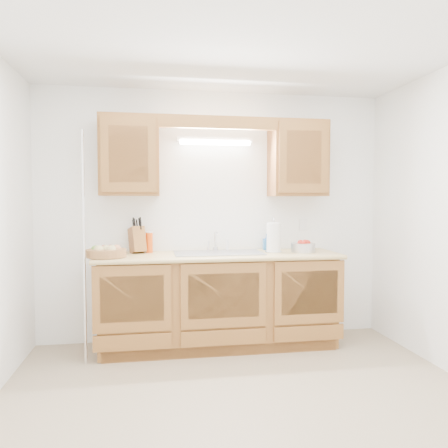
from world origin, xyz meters
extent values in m
plane|color=tan|center=(0.00, 0.00, 0.00)|extent=(3.50, 3.50, 0.00)
plane|color=white|center=(0.00, 0.00, 2.50)|extent=(3.50, 3.50, 0.00)
cube|color=white|center=(0.00, 1.50, 1.25)|extent=(3.50, 0.02, 2.50)
cube|color=white|center=(0.00, -1.50, 1.25)|extent=(3.50, 0.02, 2.50)
cube|color=brown|center=(0.00, 1.20, 0.44)|extent=(2.20, 0.60, 0.86)
cube|color=tan|center=(0.00, 1.19, 0.88)|extent=(2.30, 0.63, 0.04)
cube|color=brown|center=(-0.83, 1.33, 1.83)|extent=(0.55, 0.33, 0.75)
cube|color=brown|center=(0.83, 1.33, 1.83)|extent=(0.55, 0.33, 0.75)
cube|color=brown|center=(0.00, 1.19, 2.14)|extent=(2.20, 0.05, 0.12)
cylinder|color=white|center=(0.00, 1.40, 1.98)|extent=(0.70, 0.05, 0.05)
cube|color=white|center=(0.00, 1.43, 2.01)|extent=(0.76, 0.06, 0.05)
cube|color=#9E9EA3|center=(0.00, 1.21, 0.90)|extent=(0.84, 0.46, 0.01)
cube|color=#9E9EA3|center=(-0.21, 1.21, 0.82)|extent=(0.39, 0.40, 0.16)
cube|color=#9E9EA3|center=(0.21, 1.21, 0.82)|extent=(0.39, 0.40, 0.16)
cylinder|color=silver|center=(0.00, 1.41, 0.92)|extent=(0.06, 0.06, 0.04)
cylinder|color=silver|center=(0.00, 1.41, 1.00)|extent=(0.02, 0.02, 0.16)
cylinder|color=silver|center=(0.00, 1.35, 1.09)|extent=(0.02, 0.12, 0.02)
cylinder|color=white|center=(0.12, 1.41, 0.96)|extent=(0.03, 0.03, 0.12)
cylinder|color=silver|center=(-1.20, 0.94, 1.00)|extent=(0.03, 0.03, 2.00)
cube|color=white|center=(0.95, 1.49, 1.15)|extent=(0.08, 0.01, 0.12)
cylinder|color=#A16E41|center=(-1.03, 1.08, 0.94)|extent=(0.46, 0.46, 0.07)
sphere|color=#D8C67F|center=(-1.09, 1.04, 0.97)|extent=(0.09, 0.09, 0.09)
sphere|color=#D8C67F|center=(-0.98, 1.03, 0.97)|extent=(0.09, 0.09, 0.09)
sphere|color=tan|center=(-0.94, 1.11, 0.97)|extent=(0.08, 0.08, 0.08)
sphere|color=#AF1F14|center=(-1.05, 1.13, 0.97)|extent=(0.08, 0.08, 0.08)
sphere|color=#72A53F|center=(-1.13, 1.10, 0.97)|extent=(0.08, 0.08, 0.08)
sphere|color=#D8C67F|center=(-1.03, 1.07, 0.97)|extent=(0.09, 0.09, 0.09)
sphere|color=#AF1F14|center=(-1.00, 1.16, 0.97)|extent=(0.07, 0.07, 0.07)
cube|color=brown|center=(-0.77, 1.37, 1.02)|extent=(0.19, 0.24, 0.28)
cylinder|color=black|center=(-0.80, 1.35, 1.17)|extent=(0.03, 0.04, 0.10)
cylinder|color=black|center=(-0.77, 1.35, 1.17)|extent=(0.03, 0.04, 0.10)
cylinder|color=black|center=(-0.73, 1.35, 1.18)|extent=(0.03, 0.04, 0.10)
cylinder|color=black|center=(-0.79, 1.40, 1.18)|extent=(0.03, 0.04, 0.10)
cylinder|color=black|center=(-0.75, 1.40, 1.19)|extent=(0.03, 0.04, 0.10)
cylinder|color=black|center=(-0.80, 1.43, 1.19)|extent=(0.03, 0.04, 0.10)
cylinder|color=black|center=(-0.73, 1.43, 1.19)|extent=(0.03, 0.04, 0.10)
cylinder|color=#EB4D0D|center=(-0.65, 1.38, 1.00)|extent=(0.08, 0.08, 0.19)
cylinder|color=white|center=(-0.65, 1.38, 1.10)|extent=(0.07, 0.07, 0.01)
imported|color=blue|center=(0.54, 1.43, 0.98)|extent=(0.08, 0.08, 0.16)
cube|color=#CC333F|center=(0.58, 1.44, 0.90)|extent=(0.14, 0.10, 0.01)
cube|color=green|center=(0.58, 1.44, 0.91)|extent=(0.14, 0.10, 0.02)
cylinder|color=silver|center=(0.54, 1.18, 0.91)|extent=(0.17, 0.17, 0.01)
cylinder|color=silver|center=(0.54, 1.18, 1.07)|extent=(0.02, 0.02, 0.33)
cylinder|color=white|center=(0.54, 1.18, 1.05)|extent=(0.17, 0.17, 0.28)
sphere|color=silver|center=(0.54, 1.18, 1.23)|extent=(0.02, 0.02, 0.02)
cylinder|color=silver|center=(0.83, 1.16, 0.95)|extent=(0.24, 0.24, 0.09)
sphere|color=#AF1F14|center=(0.81, 1.16, 0.99)|extent=(0.06, 0.06, 0.06)
sphere|color=#AF1F14|center=(0.86, 1.18, 0.99)|extent=(0.06, 0.06, 0.06)
sphere|color=#AF1F14|center=(0.83, 1.14, 0.99)|extent=(0.06, 0.06, 0.06)
sphere|color=#AF1F14|center=(0.87, 1.15, 0.99)|extent=(0.06, 0.06, 0.06)
camera|label=1|loc=(-0.63, -2.90, 1.40)|focal=35.00mm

